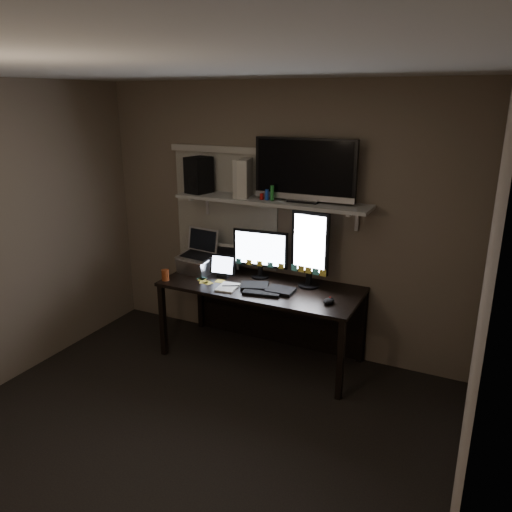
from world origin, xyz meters
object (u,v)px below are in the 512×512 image
Objects in this scene: keyboard at (267,288)px; laptop at (197,252)px; desk at (266,299)px; speaker at (199,175)px; cup at (165,275)px; game_console at (245,178)px; monitor_landscape at (260,254)px; monitor_portrait at (310,249)px; mouse at (329,301)px; tablet at (223,266)px; tv at (305,171)px.

keyboard is 0.85m from laptop.
speaker is (-0.74, 0.08, 1.09)m from desk.
desk is at bearing 24.61° from cup.
game_console reaches higher than keyboard.
monitor_landscape is 1.06× the size of keyboard.
cup is at bearing -106.28° from laptop.
monitor_landscape is at bearing 30.91° from cup.
speaker is (-0.84, 0.28, 0.90)m from keyboard.
keyboard is (0.19, -0.27, -0.22)m from monitor_landscape.
mouse is at bearing -41.41° from monitor_portrait.
laptop is at bearing -174.89° from mouse.
laptop reaches higher than tablet.
game_console reaches higher than desk.
monitor_landscape is 0.94m from speaker.
speaker is (-0.03, 0.14, 0.72)m from laptop.
mouse reaches higher than desk.
laptop reaches higher than desk.
game_console is at bearing -179.91° from tv.
monitor_landscape reaches higher than desk.
tablet is 0.31m from laptop.
desk is at bearing 4.98° from tablet.
monitor_portrait reaches higher than monitor_landscape.
mouse is at bearing -45.12° from tv.
monitor_landscape is at bearing 116.06° from keyboard.
tv reaches higher than keyboard.
mouse is (0.28, -0.30, -0.33)m from monitor_portrait.
keyboard is 1.27m from speaker.
tv is at bearing 8.63° from tablet.
monitor_landscape is at bearing -174.76° from tv.
laptop is 1.17× the size of game_console.
laptop is (-0.62, -0.12, -0.03)m from monitor_landscape.
keyboard is 1.02m from game_console.
mouse is at bearing 4.96° from cup.
mouse is 1.35m from game_console.
monitor_landscape is 0.59× the size of tv.
laptop is 3.96× the size of cup.
laptop is (-0.81, 0.14, 0.18)m from keyboard.
speaker reaches higher than tablet.
game_console is 1.02× the size of speaker.
monitor_portrait is at bearing -7.28° from monitor_landscape.
speaker is at bearing 167.56° from game_console.
monitor_landscape is (-0.09, 0.06, 0.41)m from desk.
monitor_landscape is 0.37m from tablet.
speaker is (-1.05, -0.03, -0.10)m from tv.
cup is (-0.44, -0.31, -0.06)m from tablet.
game_console is (-0.17, 0.03, 0.69)m from monitor_landscape.
monitor_landscape is at bearing 11.46° from speaker.
tablet reaches higher than cup.
mouse is (0.77, -0.32, -0.21)m from monitor_landscape.
keyboard is 4.93× the size of cup.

